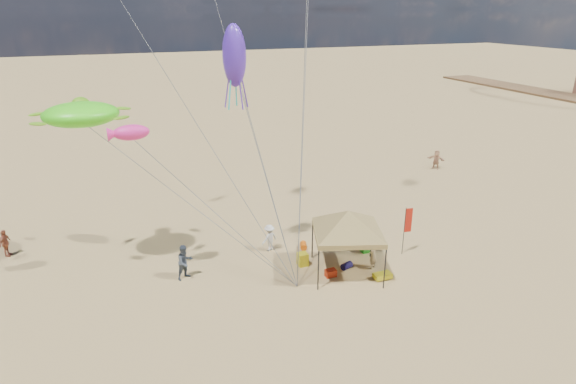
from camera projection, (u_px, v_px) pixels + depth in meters
name	position (u px, v px, depth m)	size (l,w,h in m)	color
ground	(311.00, 290.00, 22.96)	(280.00, 280.00, 0.00)	tan
canopy_tent	(348.00, 213.00, 23.37)	(6.10, 6.10, 3.98)	black
feather_flag	(407.00, 223.00, 25.74)	(0.42, 0.09, 2.77)	black
cooler_red	(331.00, 273.00, 24.09)	(0.54, 0.38, 0.38)	#AF250E
cooler_blue	(357.00, 234.00, 28.32)	(0.54, 0.38, 0.38)	#121D99
bag_navy	(347.00, 266.00, 24.80)	(0.36, 0.36, 0.60)	#110C37
bag_orange	(303.00, 246.00, 26.91)	(0.36, 0.36, 0.60)	#D0550B
chair_green	(365.00, 246.00, 26.51)	(0.50, 0.50, 0.70)	#21991B
chair_yellow	(303.00, 259.00, 25.09)	(0.50, 0.50, 0.70)	gold
crate_grey	(383.00, 274.00, 24.07)	(0.34, 0.30, 0.28)	slate
beach_cart	(383.00, 276.00, 23.84)	(0.90, 0.50, 0.24)	gold
person_near_a	(373.00, 255.00, 24.65)	(0.57, 0.37, 1.56)	tan
person_near_b	(185.00, 262.00, 23.68)	(0.89, 0.69, 1.82)	#3C4652
person_near_c	(269.00, 238.00, 26.48)	(1.00, 0.58, 1.55)	silver
person_far_a	(5.00, 243.00, 25.89)	(0.91, 0.38, 1.56)	#B86647
person_far_c	(436.00, 159.00, 40.17)	(1.51, 0.48, 1.63)	tan
turtle_kite	(81.00, 114.00, 22.05)	(3.42, 2.74, 1.14)	#4BFF1A
fish_kite	(131.00, 132.00, 21.03)	(1.58, 0.79, 0.70)	#FF2C98
squid_kite	(234.00, 56.00, 22.32)	(1.12, 1.12, 2.90)	#552ACC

